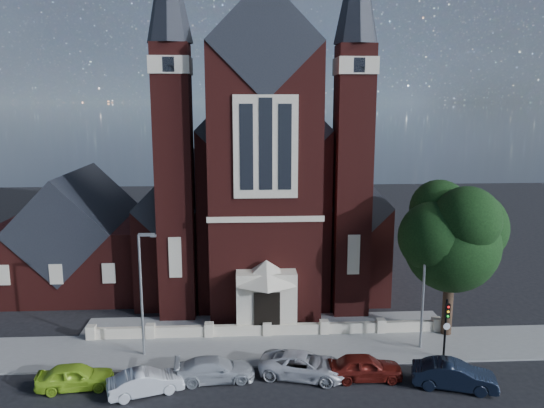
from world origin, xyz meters
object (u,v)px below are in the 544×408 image
Objects in this scene: traffic_signal at (446,321)px; car_dark_red at (365,367)px; car_navy at (454,375)px; car_lime_van at (75,376)px; street_lamp_left at (142,288)px; church at (259,184)px; parish_hall at (79,241)px; car_white_suv at (303,365)px; street_lamp_right at (425,282)px; car_silver_a at (145,382)px; street_tree at (455,239)px; car_silver_b at (215,369)px.

car_dark_red is (-5.54, -2.05, -1.84)m from traffic_signal.
car_navy is (4.83, -1.27, 0.02)m from car_dark_red.
car_lime_van is at bearing 103.11° from car_navy.
street_lamp_left is at bearing 91.14° from car_navy.
traffic_signal is (11.00, -20.52, -5.60)m from church.
parish_hall is 16.18m from street_lamp_left.
parish_hall is 2.36× the size of car_white_suv.
street_lamp_right is at bearing -53.63° from car_white_suv.
street_lamp_left reaches higher than car_navy.
car_navy reaches higher than car_dark_red.
car_silver_a is at bearing -107.07° from car_lime_van.
street_tree is 9.34m from car_navy.
car_navy is (17.38, -0.36, 0.08)m from car_silver_a.
church is 8.72× the size of traffic_signal.
car_lime_van is (-23.77, -5.45, -6.24)m from street_tree.
car_navy is (-2.31, -6.60, -6.19)m from street_tree.
street_tree is 3.84m from street_lamp_right.
traffic_signal is 9.44m from car_white_suv.
parish_hall reaches higher than car_silver_b.
street_lamp_right reaches higher than car_navy.
church is 21.76m from street_lamp_right.
street_lamp_right is 7.03m from car_dark_red.
car_silver_b is at bearing -166.29° from street_lamp_right.
car_silver_b is at bearing -92.63° from car_lime_van.
car_silver_a is at bearing 114.22° from car_white_suv.
car_silver_a is 0.95× the size of car_dark_red.
car_white_suv reaches higher than car_silver_a.
traffic_signal is at bearing -115.95° from street_tree.
church reaches higher than car_silver_b.
parish_hall reaches higher than car_lime_van.
car_white_suv is (13.05, 0.60, -0.00)m from car_lime_van.
car_dark_red is at bearing 91.46° from car_navy.
church is 26.36m from car_lime_van.
parish_hall is 18.68m from car_lime_van.
street_tree is at bearing -3.10° from car_navy.
church is 21.38m from street_tree.
car_silver_b is (3.79, 1.27, -0.01)m from car_silver_a.
car_silver_b is at bearing -90.29° from car_silver_a.
street_tree is at bearing -91.17° from car_silver_a.
street_lamp_left is (-20.51, -1.71, -2.36)m from street_tree.
car_navy reaches higher than car_white_suv.
car_dark_red is at bearing -82.21° from car_white_suv.
church is at bearing 14.76° from car_dark_red.
car_white_suv is at bearing -17.79° from street_lamp_left.
parish_hall is 31.20m from traffic_signal.
car_dark_red is at bearing -143.25° from street_tree.
church reaches higher than traffic_signal.
street_lamp_right is at bearing 120.01° from traffic_signal.
traffic_signal is 3.85m from car_navy.
parish_hall is at bearing 150.02° from traffic_signal.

